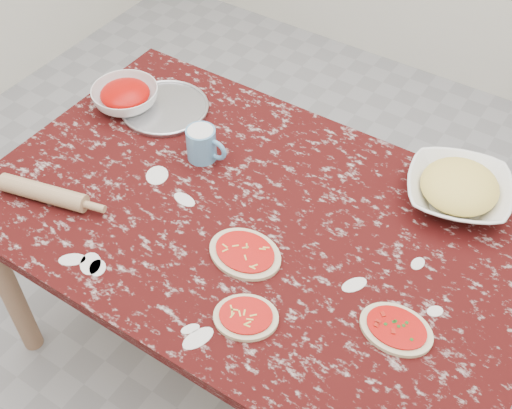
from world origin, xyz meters
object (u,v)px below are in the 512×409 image
(flour_mug, at_px, (202,144))
(rolling_pin, at_px, (43,193))
(cheese_bowl, at_px, (458,192))
(sauce_bowl, at_px, (126,97))
(pizza_tray, at_px, (165,108))
(worktable, at_px, (256,235))

(flour_mug, distance_m, rolling_pin, 0.49)
(cheese_bowl, distance_m, rolling_pin, 1.20)
(sauce_bowl, bearing_deg, flour_mug, -10.31)
(cheese_bowl, bearing_deg, sauce_bowl, -170.43)
(cheese_bowl, bearing_deg, pizza_tray, -172.21)
(cheese_bowl, relative_size, rolling_pin, 1.09)
(sauce_bowl, height_order, rolling_pin, sauce_bowl)
(pizza_tray, distance_m, flour_mug, 0.28)
(pizza_tray, relative_size, sauce_bowl, 1.29)
(worktable, height_order, pizza_tray, pizza_tray)
(worktable, height_order, sauce_bowl, sauce_bowl)
(worktable, height_order, flour_mug, flour_mug)
(flour_mug, bearing_deg, cheese_bowl, 19.17)
(pizza_tray, xyz_separation_m, sauce_bowl, (-0.12, -0.05, 0.03))
(flour_mug, bearing_deg, rolling_pin, -125.07)
(sauce_bowl, distance_m, cheese_bowl, 1.12)
(cheese_bowl, xyz_separation_m, flour_mug, (-0.73, -0.25, 0.02))
(sauce_bowl, relative_size, cheese_bowl, 0.75)
(pizza_tray, bearing_deg, sauce_bowl, -157.16)
(cheese_bowl, bearing_deg, rolling_pin, -147.08)
(sauce_bowl, bearing_deg, cheese_bowl, 9.57)
(pizza_tray, bearing_deg, cheese_bowl, 7.79)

